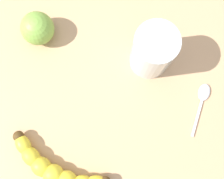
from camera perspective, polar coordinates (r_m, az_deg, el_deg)
The scene contains 5 objects.
wooden_tabletop at distance 60.72cm, azimuth -0.59°, elevation -4.75°, with size 120.00×120.00×3.00cm, color tan.
banana at distance 58.36cm, azimuth -11.00°, elevation -15.22°, with size 7.83×20.91×3.96cm.
smoothie_glass at distance 56.08cm, azimuth 7.93°, elevation 7.25°, with size 8.04×8.04×12.39cm.
green_apple_fruit at distance 61.54cm, azimuth -14.41°, elevation 11.53°, with size 6.78×6.78×6.78cm, color #84B747.
teaspoon at distance 62.08cm, azimuth 17.46°, elevation -1.11°, with size 11.24×2.52×0.80cm.
Camera 1 is at (-4.36, -2.24, 62.02)cm, focal length 46.61 mm.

